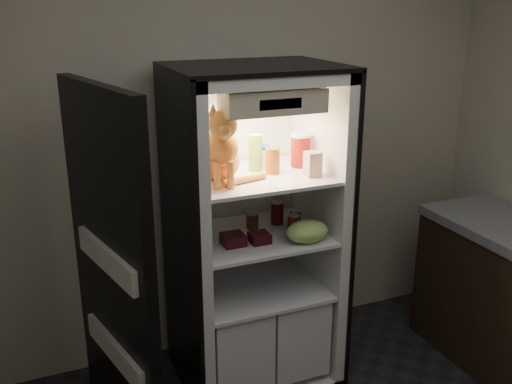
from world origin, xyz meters
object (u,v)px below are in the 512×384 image
tabby_cat (220,152)px  soda_can_b (295,220)px  berry_box_left (233,240)px  salsa_jar (273,161)px  condiment_jar (252,220)px  mayo_tub (263,156)px  soda_can_c (293,225)px  refrigerator (252,253)px  parmesan_shaker (255,152)px  soda_can_a (277,213)px  grape_bag (307,231)px  berry_box_right (260,238)px  cream_carton (313,164)px  pepper_jar (300,150)px

tabby_cat → soda_can_b: tabby_cat is taller
tabby_cat → berry_box_left: (0.05, -0.03, -0.48)m
salsa_jar → berry_box_left: salsa_jar is taller
salsa_jar → condiment_jar: salsa_jar is taller
berry_box_left → soda_can_b: bearing=9.5°
mayo_tub → soda_can_c: mayo_tub is taller
refrigerator → parmesan_shaker: refrigerator is taller
mayo_tub → berry_box_left: (-0.27, -0.24, -0.38)m
parmesan_shaker → soda_can_c: 0.46m
tabby_cat → mayo_tub: bearing=43.0°
salsa_jar → soda_can_b: size_ratio=1.20×
soda_can_a → soda_can_c: (0.01, -0.19, -0.01)m
refrigerator → mayo_tub: refrigerator is taller
grape_bag → berry_box_left: bearing=163.3°
tabby_cat → soda_can_a: size_ratio=3.20×
parmesan_shaker → salsa_jar: 0.11m
parmesan_shaker → berry_box_right: bearing=-106.2°
refrigerator → parmesan_shaker: size_ratio=9.28×
refrigerator → soda_can_b: size_ratio=16.05×
parmesan_shaker → cream_carton: 0.33m
cream_carton → berry_box_left: bearing=173.4°
grape_bag → soda_can_b: bearing=84.5°
grape_bag → salsa_jar: bearing=122.6°
soda_can_c → grape_bag: size_ratio=0.50×
pepper_jar → berry_box_left: pepper_jar is taller
refrigerator → grape_bag: bearing=-52.2°
soda_can_c → condiment_jar: size_ratio=1.21×
pepper_jar → condiment_jar: (-0.28, 0.03, -0.39)m
refrigerator → soda_can_c: refrigerator is taller
salsa_jar → cream_carton: salsa_jar is taller
cream_carton → condiment_jar: 0.50m
parmesan_shaker → berry_box_left: (-0.20, -0.17, -0.42)m
cream_carton → soda_can_c: (-0.08, 0.05, -0.36)m
cream_carton → grape_bag: bearing=-130.5°
refrigerator → soda_can_c: 0.32m
berry_box_right → soda_can_b: bearing=19.4°
refrigerator → mayo_tub: (0.10, 0.08, 0.56)m
tabby_cat → salsa_jar: bearing=18.6°
refrigerator → cream_carton: 0.66m
grape_bag → berry_box_left: (-0.39, 0.12, -0.03)m
salsa_jar → soda_can_c: 0.38m
salsa_jar → cream_carton: 0.22m
parmesan_shaker → grape_bag: 0.52m
soda_can_c → berry_box_left: soda_can_c is taller
salsa_jar → pepper_jar: 0.21m
mayo_tub → cream_carton: cream_carton is taller
tabby_cat → soda_can_c: (0.41, -0.04, -0.45)m
soda_can_b → soda_can_c: bearing=-122.6°
soda_can_c → soda_can_b: bearing=57.4°
soda_can_a → grape_bag: size_ratio=0.57×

